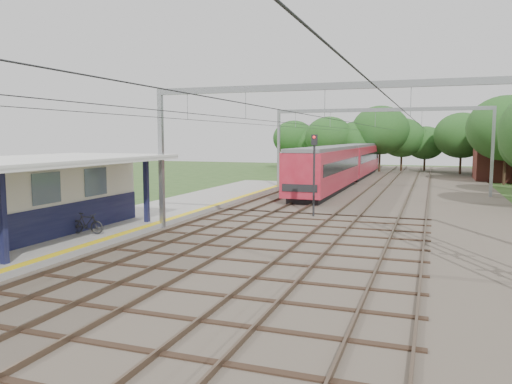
% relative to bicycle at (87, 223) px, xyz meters
% --- Properties ---
extents(ballast_bed, '(18.00, 90.00, 0.10)m').
position_rel_bicycle_xyz_m(ballast_bed, '(10.70, 18.69, -0.77)').
color(ballast_bed, '#473D33').
rests_on(ballast_bed, ground).
extents(platform, '(5.00, 52.00, 0.35)m').
position_rel_bicycle_xyz_m(platform, '(-0.80, 2.69, -0.65)').
color(platform, gray).
rests_on(platform, ground).
extents(yellow_stripe, '(0.45, 52.00, 0.01)m').
position_rel_bicycle_xyz_m(yellow_stripe, '(1.45, 2.69, -0.47)').
color(yellow_stripe, yellow).
rests_on(yellow_stripe, platform).
extents(rail_tracks, '(11.80, 88.00, 0.15)m').
position_rel_bicycle_xyz_m(rail_tracks, '(8.20, 18.69, -0.65)').
color(rail_tracks, brown).
rests_on(rail_tracks, ballast_bed).
extents(catenary_system, '(17.22, 88.00, 7.00)m').
position_rel_bicycle_xyz_m(catenary_system, '(10.08, 13.97, 4.69)').
color(catenary_system, gray).
rests_on(catenary_system, ground).
extents(tree_band, '(31.72, 30.88, 8.82)m').
position_rel_bicycle_xyz_m(tree_band, '(10.54, 45.81, 4.10)').
color(tree_band, '#382619').
rests_on(tree_band, ground).
extents(bicycle, '(1.62, 0.66, 0.95)m').
position_rel_bicycle_xyz_m(bicycle, '(0.00, 0.00, 0.00)').
color(bicycle, black).
rests_on(bicycle, platform).
extents(train, '(2.86, 35.64, 3.76)m').
position_rel_bicycle_xyz_m(train, '(6.20, 31.54, 1.28)').
color(train, black).
rests_on(train, ballast_bed).
extents(signal_post, '(0.34, 0.28, 4.80)m').
position_rel_bicycle_xyz_m(signal_post, '(8.05, 9.84, 2.31)').
color(signal_post, black).
rests_on(signal_post, ground).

